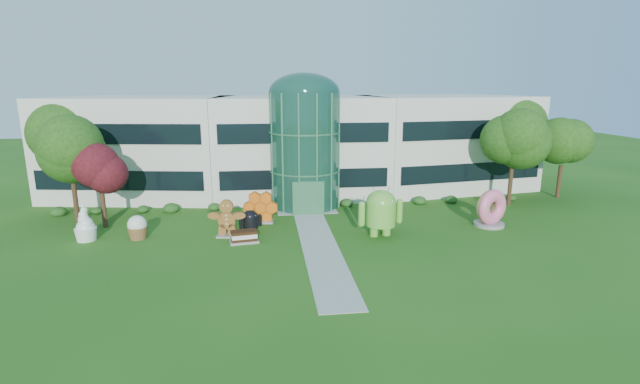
{
  "coord_description": "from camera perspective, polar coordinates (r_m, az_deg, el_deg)",
  "views": [
    {
      "loc": [
        -3.53,
        -27.53,
        10.52
      ],
      "look_at": [
        0.59,
        6.0,
        2.6
      ],
      "focal_mm": 26.0,
      "sensor_mm": 36.0,
      "label": 1
    }
  ],
  "objects": [
    {
      "name": "ice_cream_sandwich",
      "position": [
        31.88,
        -9.33,
        -5.45
      ],
      "size": [
        2.04,
        1.26,
        0.85
      ],
      "primitive_type": null,
      "rotation": [
        0.0,
        0.0,
        0.16
      ],
      "color": "black",
      "rests_on": "ground"
    },
    {
      "name": "donut",
      "position": [
        37.11,
        20.22,
        -1.79
      ],
      "size": [
        3.08,
        2.31,
        2.9
      ],
      "primitive_type": null,
      "rotation": [
        0.0,
        0.0,
        0.4
      ],
      "color": "#FA5F80",
      "rests_on": "ground"
    },
    {
      "name": "ground",
      "position": [
        29.68,
        0.28,
        -7.56
      ],
      "size": [
        140.0,
        140.0,
        0.0
      ],
      "primitive_type": "plane",
      "color": "#215114",
      "rests_on": "ground"
    },
    {
      "name": "building",
      "position": [
        46.04,
        -2.57,
        5.86
      ],
      "size": [
        46.0,
        15.0,
        9.3
      ],
      "primitive_type": null,
      "color": "beige",
      "rests_on": "ground"
    },
    {
      "name": "cupcake",
      "position": [
        34.54,
        -21.56,
        -4.04
      ],
      "size": [
        1.55,
        1.55,
        1.67
      ],
      "primitive_type": null,
      "rotation": [
        0.0,
        0.0,
        0.12
      ],
      "color": "white",
      "rests_on": "ground"
    },
    {
      "name": "froyo",
      "position": [
        35.5,
        -26.98,
        -3.28
      ],
      "size": [
        1.74,
        1.74,
        2.67
      ],
      "primitive_type": null,
      "rotation": [
        0.0,
        0.0,
        -0.12
      ],
      "color": "white",
      "rests_on": "ground"
    },
    {
      "name": "android_black",
      "position": [
        33.64,
        -8.58,
        -3.4
      ],
      "size": [
        2.08,
        1.76,
        2.0
      ],
      "primitive_type": null,
      "rotation": [
        0.0,
        0.0,
        0.39
      ],
      "color": "black",
      "rests_on": "ground"
    },
    {
      "name": "android_green",
      "position": [
        32.77,
        7.5,
        -2.1
      ],
      "size": [
        3.71,
        2.73,
        3.88
      ],
      "primitive_type": null,
      "rotation": [
        0.0,
        0.0,
        0.14
      ],
      "color": "#69BA3B",
      "rests_on": "ground"
    },
    {
      "name": "atrium",
      "position": [
        40.08,
        -1.89,
        5.13
      ],
      "size": [
        6.0,
        6.0,
        9.8
      ],
      "primitive_type": "cylinder",
      "color": "#194738",
      "rests_on": "ground"
    },
    {
      "name": "gingerbread",
      "position": [
        33.13,
        -11.4,
        -3.15
      ],
      "size": [
        3.03,
        1.44,
        2.7
      ],
      "primitive_type": null,
      "rotation": [
        0.0,
        0.0,
        -0.11
      ],
      "color": "brown",
      "rests_on": "ground"
    },
    {
      "name": "honeycomb",
      "position": [
        36.03,
        -7.31,
        -2.06
      ],
      "size": [
        2.93,
        1.36,
        2.22
      ],
      "primitive_type": null,
      "rotation": [
        0.0,
        0.0,
        -0.13
      ],
      "color": "orange",
      "rests_on": "ground"
    },
    {
      "name": "tree_red",
      "position": [
        37.78,
        -25.32,
        0.43
      ],
      "size": [
        4.0,
        4.0,
        6.0
      ],
      "primitive_type": null,
      "color": "#3F0C14",
      "rests_on": "ground"
    },
    {
      "name": "trees_backdrop",
      "position": [
        41.17,
        -2.01,
        4.36
      ],
      "size": [
        52.0,
        8.0,
        8.4
      ],
      "primitive_type": null,
      "color": "#194210",
      "rests_on": "ground"
    },
    {
      "name": "walkway",
      "position": [
        31.54,
        -0.18,
        -6.25
      ],
      "size": [
        2.4,
        20.0,
        0.04
      ],
      "primitive_type": "cube",
      "color": "#9E9E93",
      "rests_on": "ground"
    }
  ]
}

